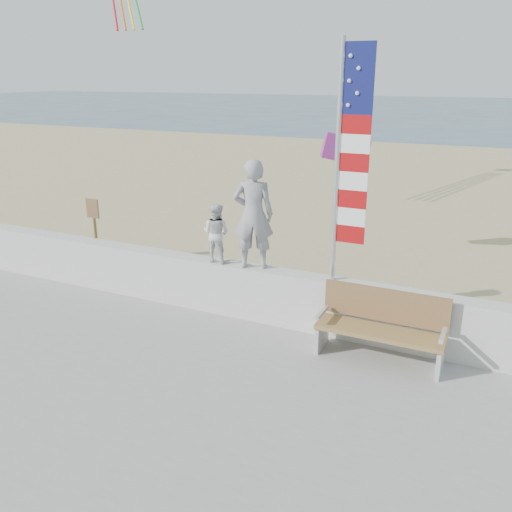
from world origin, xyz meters
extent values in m
plane|color=#304B61|center=(0.00, 0.00, 0.00)|extent=(220.00, 220.00, 0.00)
cube|color=tan|center=(0.00, 9.00, 0.04)|extent=(90.00, 40.00, 0.08)
cube|color=beige|center=(0.00, 2.00, 0.63)|extent=(30.00, 0.35, 0.90)
imported|color=gray|center=(0.06, 2.00, 1.97)|extent=(0.75, 0.62, 1.77)
imported|color=silver|center=(-0.63, 2.00, 1.58)|extent=(0.49, 0.39, 1.00)
cube|color=olive|center=(2.30, 1.45, 0.62)|extent=(1.80, 0.50, 0.06)
cube|color=brown|center=(2.30, 1.72, 0.93)|extent=(1.80, 0.05, 0.50)
cube|color=silver|center=(1.45, 1.45, 0.38)|extent=(0.06, 0.50, 0.40)
cube|color=silver|center=(1.45, 1.40, 0.78)|extent=(0.06, 0.45, 0.05)
cube|color=white|center=(3.15, 1.45, 0.38)|extent=(0.06, 0.50, 0.40)
cube|color=white|center=(3.15, 1.40, 0.78)|extent=(0.06, 0.45, 0.05)
cylinder|color=silver|center=(1.40, 2.00, 2.83)|extent=(0.08, 0.08, 3.50)
cube|color=#0F1451|center=(1.64, 2.00, 4.03)|extent=(0.44, 0.02, 0.95)
cube|color=#9E0A0C|center=(1.64, 2.00, 1.84)|extent=(0.44, 0.02, 0.26)
cube|color=white|center=(1.64, 2.00, 2.10)|extent=(0.44, 0.02, 0.26)
cube|color=#9E0A0C|center=(1.64, 2.00, 2.37)|extent=(0.44, 0.02, 0.26)
cube|color=white|center=(1.64, 2.00, 2.63)|extent=(0.44, 0.02, 0.26)
cube|color=#9E0A0C|center=(1.64, 2.00, 2.89)|extent=(0.44, 0.02, 0.26)
cube|color=white|center=(1.64, 2.00, 3.16)|extent=(0.44, 0.02, 0.26)
cube|color=#9E0A0C|center=(1.64, 2.00, 3.42)|extent=(0.44, 0.02, 0.26)
sphere|color=white|center=(1.52, 1.98, 3.68)|extent=(0.06, 0.06, 0.06)
sphere|color=white|center=(1.64, 1.98, 3.84)|extent=(0.06, 0.06, 0.06)
sphere|color=white|center=(1.52, 1.98, 4.00)|extent=(0.06, 0.06, 0.06)
sphere|color=white|center=(1.64, 1.98, 4.16)|extent=(0.06, 0.06, 0.06)
sphere|color=white|center=(1.52, 1.98, 4.32)|extent=(0.06, 0.06, 0.06)
cube|color=red|center=(0.36, 5.97, 2.55)|extent=(1.07, 0.72, 0.73)
cube|color=yellow|center=(0.51, 5.97, 2.50)|extent=(0.38, 0.28, 0.27)
cylinder|color=olive|center=(-4.42, 3.28, 0.68)|extent=(0.07, 0.07, 1.20)
cube|color=brown|center=(-4.42, 3.26, 1.33)|extent=(0.32, 0.03, 0.42)
camera|label=1|loc=(3.69, -5.55, 4.07)|focal=38.00mm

